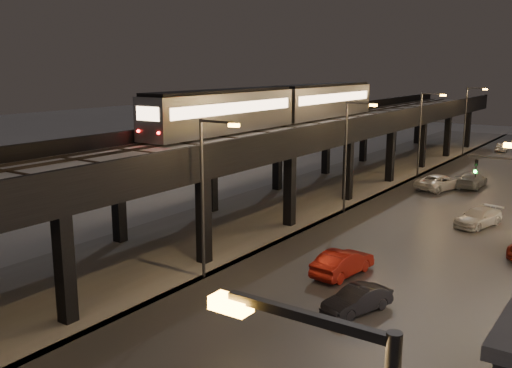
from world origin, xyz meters
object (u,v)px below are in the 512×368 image
Objects in this scene: car_mid_silver at (440,183)px; car_far_white at (501,147)px; car_near_white at (343,264)px; subway_train at (280,105)px; car_onc_silver at (357,301)px; car_mid_dark at (471,180)px; car_onc_white at (478,218)px.

car_mid_silver reaches higher than car_far_white.
car_far_white is at bearing -80.16° from car_near_white.
subway_train is 8.84× the size of car_onc_silver.
car_mid_dark is 27.28m from car_far_white.
car_onc_silver is (5.11, -30.05, -0.12)m from car_mid_silver.
subway_train is 7.46× the size of car_near_white.
car_onc_white reaches higher than car_far_white.
car_mid_dark is 1.40× the size of car_far_white.
car_onc_silver is at bearing 117.55° from car_mid_silver.
car_onc_silver is at bearing 130.86° from car_near_white.
subway_train is 7.37× the size of car_onc_white.
car_near_white is at bearing 90.11° from car_mid_dark.
car_onc_white is at bearing -3.01° from subway_train.
car_near_white is at bearing 113.05° from car_mid_silver.
car_mid_silver reaches higher than car_onc_white.
car_onc_white is (18.01, -0.95, -7.61)m from subway_train.
car_onc_silver is at bearing -49.69° from subway_train.
car_onc_silver is (16.91, -19.94, -7.65)m from subway_train.
subway_train is at bearing 68.25° from car_far_white.
car_mid_silver is at bearing 52.32° from car_mid_dark.
subway_train is 6.38× the size of car_mid_dark.
car_onc_white is at bearing 137.19° from car_mid_silver.
car_mid_silver is 1.03× the size of car_mid_dark.
car_far_white is (11.27, 40.12, -7.63)m from subway_train.
car_near_white is 28.80m from car_mid_dark.
car_far_white is at bearing -71.10° from car_mid_silver.
car_near_white is 56.02m from car_far_white.
subway_train is 19.57m from car_onc_white.
subway_train reaches higher than car_onc_silver.
car_mid_silver is 30.48m from car_onc_silver.
car_far_white is at bearing -84.39° from car_mid_dark.
car_near_white is 0.83× the size of car_mid_silver.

